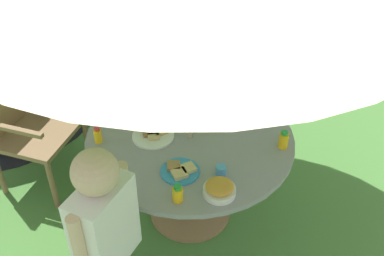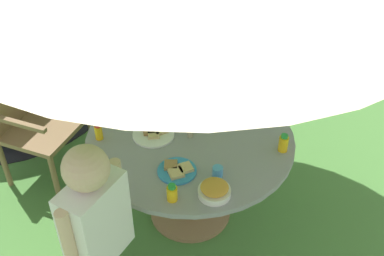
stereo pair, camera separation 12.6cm
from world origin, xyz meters
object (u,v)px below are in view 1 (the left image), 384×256
at_px(plate_near_right, 162,106).
at_px(cup_near, 221,170).
at_px(juice_bottle_far_right, 178,194).
at_px(child_in_yellow_shirt, 106,63).
at_px(wooden_chair, 24,118).
at_px(garden_table, 190,156).
at_px(child_in_white_shirt, 104,226).
at_px(plate_center_front, 180,171).
at_px(snack_bowl, 219,189).
at_px(juice_bottle_center_back, 98,135).
at_px(plate_back_edge, 153,135).
at_px(juice_bottle_near_left, 284,140).
at_px(juice_bottle_far_left, 211,114).
at_px(potted_plant, 301,47).

relative_size(plate_near_right, cup_near, 3.83).
bearing_deg(juice_bottle_far_right, child_in_yellow_shirt, 85.87).
bearing_deg(wooden_chair, child_in_yellow_shirt, -48.40).
bearing_deg(garden_table, cup_near, -91.37).
distance_m(child_in_white_shirt, plate_center_front, 0.59).
bearing_deg(snack_bowl, juice_bottle_center_back, 119.99).
distance_m(wooden_chair, snack_bowl, 1.61).
xyz_separation_m(child_in_white_shirt, snack_bowl, (0.63, 0.00, -0.07)).
height_order(wooden_chair, child_in_white_shirt, child_in_white_shirt).
xyz_separation_m(child_in_yellow_shirt, snack_bowl, (0.12, -1.35, -0.12)).
relative_size(plate_back_edge, juice_bottle_near_left, 2.25).
height_order(juice_bottle_center_back, cup_near, juice_bottle_center_back).
height_order(juice_bottle_near_left, juice_bottle_far_left, juice_bottle_far_left).
xyz_separation_m(potted_plant, snack_bowl, (-1.88, -1.57, 0.36)).
height_order(child_in_white_shirt, juice_bottle_far_right, child_in_white_shirt).
bearing_deg(child_in_yellow_shirt, cup_near, -4.78).
bearing_deg(plate_near_right, garden_table, -87.70).
distance_m(potted_plant, plate_back_edge, 2.23).
bearing_deg(wooden_chair, plate_center_front, -104.05).
bearing_deg(juice_bottle_near_left, plate_near_right, 122.49).
height_order(juice_bottle_far_right, juice_bottle_center_back, juice_bottle_center_back).
xyz_separation_m(plate_back_edge, cup_near, (0.19, -0.49, 0.02)).
relative_size(garden_table, juice_bottle_center_back, 11.86).
bearing_deg(juice_bottle_near_left, wooden_chair, 135.60).
relative_size(child_in_yellow_shirt, plate_near_right, 5.77).
bearing_deg(child_in_white_shirt, plate_near_right, 15.67).
relative_size(snack_bowl, plate_near_right, 0.78).
height_order(plate_near_right, juice_bottle_near_left, juice_bottle_near_left).
height_order(child_in_white_shirt, plate_center_front, child_in_white_shirt).
relative_size(wooden_chair, juice_bottle_center_back, 8.90).
bearing_deg(juice_bottle_center_back, cup_near, -49.98).
bearing_deg(child_in_white_shirt, cup_near, -24.84).
bearing_deg(plate_back_edge, juice_bottle_near_left, -35.90).
height_order(wooden_chair, plate_center_front, wooden_chair).
height_order(wooden_chair, child_in_yellow_shirt, child_in_yellow_shirt).
relative_size(child_in_white_shirt, juice_bottle_center_back, 11.41).
distance_m(garden_table, cup_near, 0.43).
bearing_deg(juice_bottle_far_right, child_in_white_shirt, -170.71).
height_order(plate_near_right, cup_near, cup_near).
xyz_separation_m(child_in_yellow_shirt, cup_near, (0.21, -1.23, -0.12)).
height_order(wooden_chair, juice_bottle_center_back, wooden_chair).
xyz_separation_m(juice_bottle_far_left, juice_bottle_center_back, (-0.70, 0.15, -0.01)).
xyz_separation_m(juice_bottle_near_left, juice_bottle_far_right, (-0.75, -0.09, -0.01)).
height_order(snack_bowl, plate_back_edge, snack_bowl).
xyz_separation_m(potted_plant, juice_bottle_far_left, (-1.60, -0.99, 0.38)).
bearing_deg(potted_plant, child_in_white_shirt, -148.09).
bearing_deg(potted_plant, plate_back_edge, -154.44).
distance_m(snack_bowl, juice_bottle_far_left, 0.64).
distance_m(garden_table, plate_center_front, 0.37).
bearing_deg(plate_back_edge, child_in_white_shirt, -130.69).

